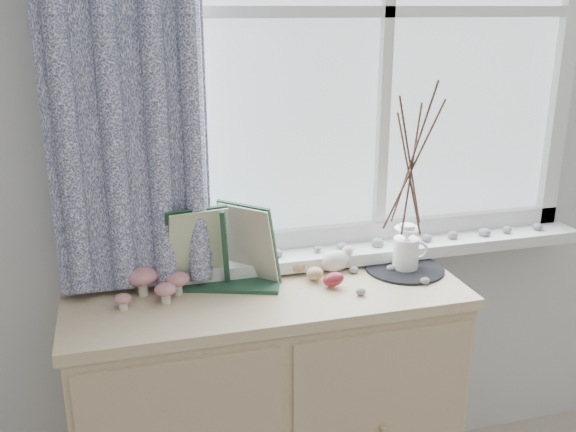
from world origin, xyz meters
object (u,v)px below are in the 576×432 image
Objects in this scene: botanical_book at (226,249)px; toadstool_cluster at (154,282)px; twig_pitcher at (411,162)px; sideboard at (269,413)px.

toadstool_cluster is at bearing -165.07° from botanical_book.
toadstool_cluster is at bearing -165.23° from twig_pitcher.
twig_pitcher is (0.80, -0.01, 0.31)m from toadstool_cluster.
sideboard is at bearing -9.34° from toadstool_cluster.
botanical_book is 0.63m from twig_pitcher.
botanical_book reaches higher than toadstool_cluster.
toadstool_cluster is 0.86m from twig_pitcher.
sideboard is 1.92× the size of twig_pitcher.
toadstool_cluster is (-0.21, 0.01, -0.08)m from botanical_book.
botanical_book is (-0.12, 0.04, 0.56)m from sideboard.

